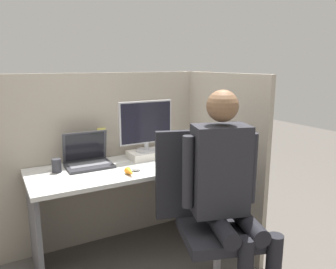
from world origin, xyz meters
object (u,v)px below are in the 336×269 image
Objects in this scene: laptop at (88,160)px; person at (228,185)px; pen_cup at (57,166)px; office_chair at (205,213)px; stapler at (204,153)px; carrot_toy at (130,172)px; monitor at (146,125)px; paper_box at (147,154)px.

person is (0.60, -0.94, -0.00)m from laptop.
office_chair is at bearing -43.16° from pen_cup.
laptop is 0.99m from office_chair.
laptop is at bearing 167.58° from stapler.
person is at bearing -57.40° from laptop.
stapler is 0.76m from carrot_toy.
office_chair is (-0.39, -0.57, -0.22)m from stapler.
carrot_toy is at bearing 130.24° from office_chair.
monitor is 3.36× the size of stapler.
pen_cup reaches higher than carrot_toy.
monitor reaches higher than pen_cup.
monitor is 0.34× the size of person.
stapler is at bearing -23.87° from paper_box.
paper_box is at bearing 96.70° from person.
office_chair is at bearing -54.81° from laptop.
monitor is 0.43× the size of office_chair.
carrot_toy is at bearing -129.40° from monitor.
laptop is 0.96m from stapler.
paper_box is at bearing -90.00° from monitor.
laptop is 2.62× the size of carrot_toy.
office_chair is 0.29m from person.
pen_cup is at bearing -177.47° from monitor.
paper_box is at bearing 50.38° from carrot_toy.
paper_box is 0.46m from carrot_toy.
laptop is at bearing 9.26° from pen_cup.
stapler is 1.19m from pen_cup.
stapler is 0.10× the size of person.
stapler is at bearing -12.42° from laptop.
paper_box is 0.49m from stapler.
office_chair reaches higher than paper_box.
laptop is 0.42m from carrot_toy.
paper_box is 0.22× the size of person.
paper_box is at bearing 94.33° from office_chair.
stapler is at bearing -24.17° from monitor.
person is (0.11, -0.93, 0.02)m from paper_box.
carrot_toy is 1.31× the size of pen_cup.
person is (-0.34, -0.73, 0.02)m from stapler.
pen_cup is at bearing 133.04° from person.
office_chair is at bearing -49.76° from carrot_toy.
monitor is 0.54m from laptop.
carrot_toy is 0.70m from person.
pen_cup reaches higher than stapler.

